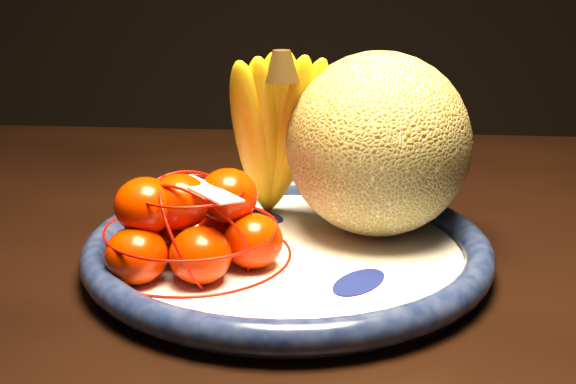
{
  "coord_description": "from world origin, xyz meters",
  "views": [
    {
      "loc": [
        0.26,
        -0.69,
        1.01
      ],
      "look_at": [
        0.23,
        -0.03,
        0.8
      ],
      "focal_mm": 45.0,
      "sensor_mm": 36.0,
      "label": 1
    }
  ],
  "objects_px": {
    "banana_bunch": "(274,130)",
    "mandarin_bag": "(192,228)",
    "cantaloupe": "(378,144)",
    "dining_table": "(156,272)",
    "fruit_bowl": "(288,249)"
  },
  "relations": [
    {
      "from": "banana_bunch",
      "to": "mandarin_bag",
      "type": "xyz_separation_m",
      "value": [
        -0.07,
        -0.12,
        -0.06
      ]
    },
    {
      "from": "cantaloupe",
      "to": "banana_bunch",
      "type": "height_order",
      "value": "banana_bunch"
    },
    {
      "from": "dining_table",
      "to": "banana_bunch",
      "type": "xyz_separation_m",
      "value": [
        0.15,
        -0.07,
        0.19
      ]
    },
    {
      "from": "banana_bunch",
      "to": "mandarin_bag",
      "type": "relative_size",
      "value": 0.93
    },
    {
      "from": "dining_table",
      "to": "fruit_bowl",
      "type": "height_order",
      "value": "fruit_bowl"
    },
    {
      "from": "fruit_bowl",
      "to": "cantaloupe",
      "type": "xyz_separation_m",
      "value": [
        0.09,
        0.05,
        0.09
      ]
    },
    {
      "from": "dining_table",
      "to": "mandarin_bag",
      "type": "relative_size",
      "value": 6.96
    },
    {
      "from": "cantaloupe",
      "to": "mandarin_bag",
      "type": "distance_m",
      "value": 0.21
    },
    {
      "from": "fruit_bowl",
      "to": "cantaloupe",
      "type": "distance_m",
      "value": 0.14
    },
    {
      "from": "cantaloupe",
      "to": "banana_bunch",
      "type": "relative_size",
      "value": 0.92
    },
    {
      "from": "banana_bunch",
      "to": "dining_table",
      "type": "bearing_deg",
      "value": 140.68
    },
    {
      "from": "fruit_bowl",
      "to": "mandarin_bag",
      "type": "xyz_separation_m",
      "value": [
        -0.08,
        -0.05,
        0.04
      ]
    },
    {
      "from": "cantaloupe",
      "to": "mandarin_bag",
      "type": "xyz_separation_m",
      "value": [
        -0.17,
        -0.1,
        -0.05
      ]
    },
    {
      "from": "fruit_bowl",
      "to": "cantaloupe",
      "type": "bearing_deg",
      "value": 30.77
    },
    {
      "from": "banana_bunch",
      "to": "mandarin_bag",
      "type": "height_order",
      "value": "banana_bunch"
    }
  ]
}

